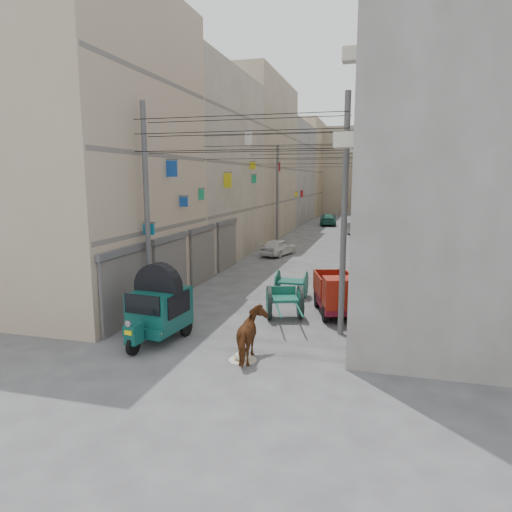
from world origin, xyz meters
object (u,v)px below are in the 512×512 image
(distant_car_white, at_px, (278,247))
(mini_truck, at_px, (338,296))
(second_cart, at_px, (292,283))
(distant_car_green, at_px, (328,220))
(tonga_cart, at_px, (285,302))
(auto_rickshaw, at_px, (159,306))
(feed_sack, at_px, (243,356))
(horse, at_px, (252,335))
(distant_car_grey, at_px, (357,229))

(distant_car_white, bearing_deg, mini_truck, 126.47)
(mini_truck, relative_size, second_cart, 2.38)
(mini_truck, distance_m, distant_car_green, 35.72)
(tonga_cart, distance_m, distant_car_green, 36.32)
(mini_truck, distance_m, second_cart, 3.40)
(auto_rickshaw, bearing_deg, mini_truck, 43.52)
(feed_sack, relative_size, horse, 0.29)
(tonga_cart, height_order, distant_car_grey, tonga_cart)
(distant_car_green, bearing_deg, feed_sack, 86.29)
(mini_truck, height_order, distant_car_grey, mini_truck)
(tonga_cart, relative_size, second_cart, 2.21)
(tonga_cart, relative_size, mini_truck, 0.93)
(tonga_cart, relative_size, horse, 1.69)
(second_cart, relative_size, horse, 0.76)
(auto_rickshaw, relative_size, distant_car_white, 0.83)
(mini_truck, xyz_separation_m, distant_car_white, (-5.31, 13.39, -0.22))
(auto_rickshaw, relative_size, feed_sack, 5.56)
(tonga_cart, relative_size, distant_car_green, 0.68)
(auto_rickshaw, distance_m, horse, 3.52)
(feed_sack, bearing_deg, auto_rickshaw, 163.69)
(feed_sack, xyz_separation_m, distant_car_grey, (1.69, 31.05, 0.49))
(feed_sack, relative_size, distant_car_white, 0.15)
(horse, bearing_deg, second_cart, -97.06)
(feed_sack, relative_size, distant_car_grey, 0.14)
(horse, height_order, distant_car_grey, horse)
(feed_sack, height_order, distant_car_white, distant_car_white)
(horse, relative_size, distant_car_green, 0.40)
(mini_truck, xyz_separation_m, distant_car_grey, (-0.58, 25.99, -0.19))
(tonga_cart, bearing_deg, second_cart, 77.95)
(auto_rickshaw, relative_size, distant_car_green, 0.64)
(auto_rickshaw, bearing_deg, tonga_cart, 49.87)
(auto_rickshaw, xyz_separation_m, horse, (3.40, -0.82, -0.40))
(distant_car_white, height_order, distant_car_grey, distant_car_grey)
(feed_sack, bearing_deg, distant_car_grey, 86.89)
(second_cart, distance_m, distant_car_white, 11.28)
(second_cart, relative_size, distant_car_white, 0.40)
(horse, distance_m, distant_car_green, 40.48)
(auto_rickshaw, distance_m, distant_car_white, 17.54)
(distant_car_white, height_order, distant_car_green, distant_car_green)
(second_cart, relative_size, distant_car_grey, 0.36)
(auto_rickshaw, relative_size, horse, 1.60)
(feed_sack, xyz_separation_m, distant_car_green, (-2.10, 40.51, 0.52))
(horse, xyz_separation_m, distant_car_grey, (1.43, 30.95, -0.14))
(mini_truck, height_order, second_cart, mini_truck)
(tonga_cart, xyz_separation_m, distant_car_white, (-3.40, 14.17, -0.08))
(distant_car_white, relative_size, distant_car_green, 0.77)
(mini_truck, bearing_deg, distant_car_green, 80.45)
(second_cart, xyz_separation_m, distant_car_grey, (1.69, 23.47, -0.02))
(distant_car_white, distance_m, distant_car_grey, 13.46)
(horse, xyz_separation_m, distant_car_white, (-3.30, 18.35, -0.17))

